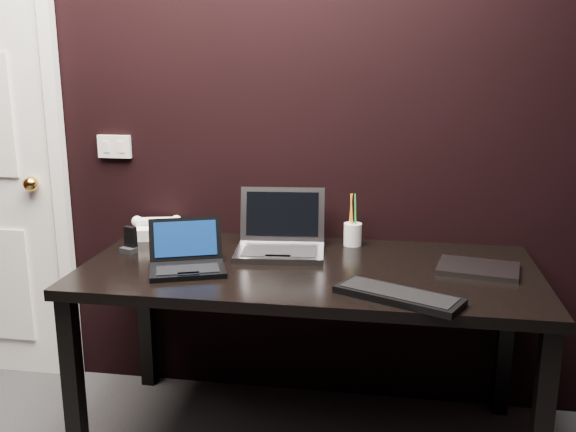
% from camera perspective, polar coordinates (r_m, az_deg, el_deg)
% --- Properties ---
extents(wall_back, '(4.00, 0.00, 4.00)m').
position_cam_1_polar(wall_back, '(2.75, -3.28, 9.66)').
color(wall_back, black).
rests_on(wall_back, ground).
extents(wall_switch, '(0.15, 0.02, 0.10)m').
position_cam_1_polar(wall_switch, '(2.95, -15.18, 5.98)').
color(wall_switch, silver).
rests_on(wall_switch, wall_back).
extents(desk, '(1.70, 0.80, 0.74)m').
position_cam_1_polar(desk, '(2.45, 1.81, -6.20)').
color(desk, black).
rests_on(desk, ground).
extents(netbook, '(0.34, 0.32, 0.17)m').
position_cam_1_polar(netbook, '(2.40, -8.97, -3.94)').
color(netbook, black).
rests_on(netbook, desk).
extents(silver_laptop, '(0.38, 0.35, 0.24)m').
position_cam_1_polar(silver_laptop, '(2.57, -0.68, -2.28)').
color(silver_laptop, gray).
rests_on(silver_laptop, desk).
extents(ext_keyboard, '(0.43, 0.30, 0.03)m').
position_cam_1_polar(ext_keyboard, '(2.13, 9.77, -6.97)').
color(ext_keyboard, black).
rests_on(ext_keyboard, desk).
extents(closed_laptop, '(0.32, 0.26, 0.02)m').
position_cam_1_polar(closed_laptop, '(2.46, 16.55, -4.50)').
color(closed_laptop, gray).
rests_on(closed_laptop, desk).
extents(desk_phone, '(0.22, 0.20, 0.11)m').
position_cam_1_polar(desk_phone, '(2.85, -11.53, -1.09)').
color(desk_phone, white).
rests_on(desk_phone, desk).
extents(mobile_phone, '(0.07, 0.07, 0.10)m').
position_cam_1_polar(mobile_phone, '(2.66, -13.87, -2.33)').
color(mobile_phone, black).
rests_on(mobile_phone, desk).
extents(pen_cup, '(0.08, 0.08, 0.22)m').
position_cam_1_polar(pen_cup, '(2.68, 5.77, -1.54)').
color(pen_cup, silver).
rests_on(pen_cup, desk).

